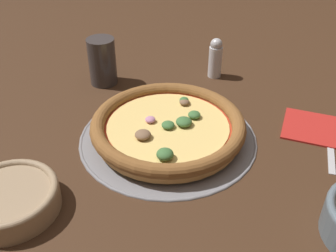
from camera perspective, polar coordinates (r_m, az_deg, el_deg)
The scene contains 8 objects.
ground_plane at distance 0.78m, azimuth 0.00°, elevation -1.73°, with size 3.00×3.00×0.00m, color #3D2616.
pizza_tray at distance 0.77m, azimuth 0.00°, elevation -1.52°, with size 0.35×0.35×0.01m.
pizza at distance 0.76m, azimuth 0.01°, elevation -0.10°, with size 0.30×0.30×0.04m.
bowl_near at distance 0.67m, azimuth -21.97°, elevation -9.71°, with size 0.15×0.15×0.04m.
drinking_cup at distance 0.95m, azimuth -9.52°, elevation 9.23°, with size 0.07×0.07×0.11m.
napkin at distance 0.85m, azimuth 20.17°, elevation -0.11°, with size 0.15×0.15×0.01m.
fork at distance 0.83m, azimuth 22.49°, elevation -1.99°, with size 0.17×0.07×0.00m.
pepper_shaker at distance 0.98m, azimuth 6.89°, elevation 9.79°, with size 0.03×0.03×0.10m.
Camera 1 is at (-0.62, 0.01, 0.47)m, focal length 42.00 mm.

